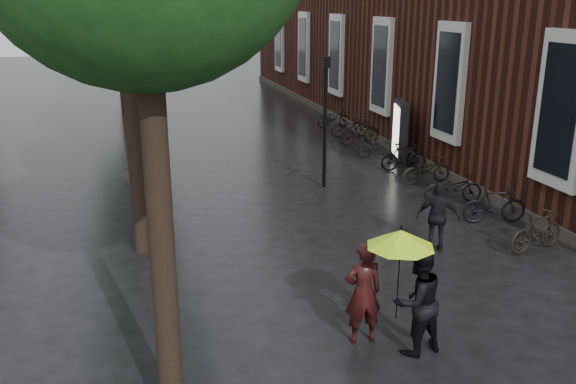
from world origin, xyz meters
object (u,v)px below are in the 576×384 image
object	(u,v)px
person_black	(417,301)
pedestrian_walking	(438,217)
person_burgundy	(363,293)
lamp_post	(325,110)
ad_lightbox	(400,132)
parked_bicycles	(400,155)

from	to	relation	value
person_black	pedestrian_walking	xyz separation A→B (m)	(2.39, 3.64, -0.10)
person_burgundy	lamp_post	bearing A→B (deg)	-103.99
person_burgundy	ad_lightbox	distance (m)	12.03
person_burgundy	pedestrian_walking	bearing A→B (deg)	-133.88
person_burgundy	pedestrian_walking	size ratio (longest dim) A/B	1.09
person_black	pedestrian_walking	bearing A→B (deg)	-134.60
lamp_post	person_black	bearing A→B (deg)	-99.80
person_black	parked_bicycles	world-z (taller)	person_black
person_burgundy	parked_bicycles	size ratio (longest dim) A/B	0.12
person_burgundy	ad_lightbox	bearing A→B (deg)	-117.56
parked_bicycles	person_black	bearing A→B (deg)	-114.55
person_burgundy	pedestrian_walking	xyz separation A→B (m)	(3.09, 3.11, -0.08)
person_black	pedestrian_walking	distance (m)	4.36
pedestrian_walking	parked_bicycles	size ratio (longest dim) A/B	0.11
person_burgundy	parked_bicycles	distance (m)	11.10
person_black	lamp_post	xyz separation A→B (m)	(1.55, 8.98, 1.45)
person_burgundy	ad_lightbox	size ratio (longest dim) A/B	0.83
person_burgundy	lamp_post	xyz separation A→B (m)	(2.25, 8.45, 1.47)
person_black	lamp_post	distance (m)	9.23
ad_lightbox	pedestrian_walking	bearing A→B (deg)	-92.70
lamp_post	parked_bicycles	bearing A→B (deg)	21.93
person_burgundy	parked_bicycles	bearing A→B (deg)	-118.06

